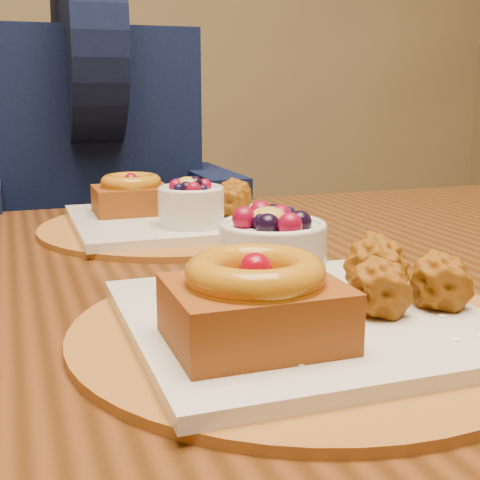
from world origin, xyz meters
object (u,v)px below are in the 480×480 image
Objects in this scene: place_setting_near at (297,299)px; chair_far at (153,334)px; place_setting_far at (174,214)px; dining_table at (222,333)px; diner at (90,126)px.

place_setting_near is 0.46× the size of chair_far.
chair_far is (0.04, 0.39, -0.33)m from place_setting_far.
place_setting_far is at bearing 90.67° from dining_table.
place_setting_far is at bearing -94.56° from diner.
dining_table is 0.24m from place_setting_near.
dining_table is at bearing -89.33° from place_setting_far.
place_setting_far reaches higher than chair_far.
place_setting_far is 0.46× the size of diner.
place_setting_far is (0.00, 0.43, -0.01)m from place_setting_near.
place_setting_near is at bearing -90.15° from place_setting_far.
place_setting_near reaches higher than chair_far.
place_setting_near is 0.88m from chair_far.
diner is (-0.06, 0.47, 0.10)m from place_setting_far.
diner reaches higher than place_setting_far.
diner is at bearing 93.51° from place_setting_near.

